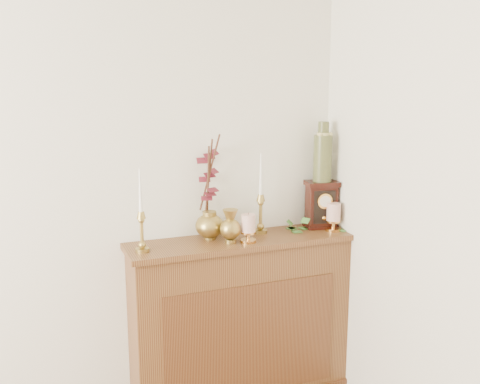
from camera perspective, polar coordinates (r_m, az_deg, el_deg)
name	(u,v)px	position (r m, az deg, el deg)	size (l,w,h in m)	color
console_shelf	(241,324)	(3.20, 0.09, -13.23)	(1.24, 0.34, 0.93)	brown
candlestick_left	(141,225)	(2.81, -9.98, -3.32)	(0.07, 0.07, 0.42)	#B09846
candlestick_center	(261,207)	(3.09, 2.11, -1.57)	(0.07, 0.07, 0.45)	#B09846
bud_vase	(230,226)	(2.92, -0.99, -3.52)	(0.11, 0.11, 0.18)	#B09846
ginger_jar	(209,191)	(3.00, -3.21, 0.12)	(0.23, 0.25, 0.57)	#B09846
pillar_candle_left	(248,227)	(2.93, 0.85, -3.56)	(0.08, 0.08, 0.16)	#D8994B
pillar_candle_right	(333,215)	(3.19, 9.47, -2.36)	(0.09, 0.09, 0.17)	#D8994B
ivy_garland	(324,227)	(3.24, 8.55, -3.50)	(0.45, 0.22, 0.08)	#3D732C
mantel_clock	(321,205)	(3.24, 8.27, -1.30)	(0.20, 0.15, 0.27)	black
ceramic_vase	(323,155)	(3.19, 8.40, 3.76)	(0.10, 0.10, 0.34)	#183125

